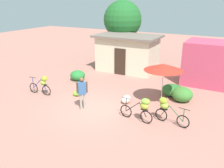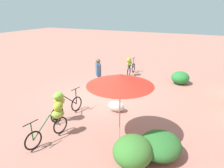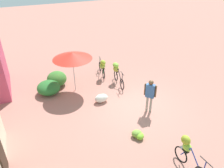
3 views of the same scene
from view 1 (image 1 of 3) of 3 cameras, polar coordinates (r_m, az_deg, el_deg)
name	(u,v)px [view 1 (image 1 of 3)]	position (r m, az deg, el deg)	size (l,w,h in m)	color
ground_plane	(94,109)	(12.64, -4.25, -5.90)	(60.00, 60.00, 0.00)	#AC7163
building_low	(127,53)	(19.01, 3.70, 7.44)	(4.92, 3.10, 2.81)	beige
shop_pink	(210,63)	(17.21, 22.34, 4.67)	(3.20, 2.80, 2.85)	#C44360
tree_behind_building	(123,20)	(21.57, 2.55, 15.06)	(3.31, 3.31, 5.38)	brown
hedge_bush_front_left	(78,75)	(17.00, -8.20, 2.05)	(1.05, 1.00, 0.71)	#287C34
hedge_bush_front_right	(173,90)	(14.61, 14.29, -1.42)	(1.32, 1.24, 0.68)	#2B6E2E
hedge_bush_mid	(182,94)	(13.91, 16.42, -2.38)	(1.15, 1.10, 0.83)	#3B7E31
market_umbrella	(164,67)	(12.85, 12.21, 3.96)	(2.07, 2.07, 2.24)	beige
bicycle_leftmost	(42,84)	(14.75, -16.34, 0.04)	(1.61, 0.32, 1.21)	black
bicycle_near_pile	(142,107)	(11.14, 7.09, -5.52)	(1.72, 0.48, 1.20)	black
bicycle_center_loaded	(167,108)	(11.31, 12.89, -5.65)	(1.66, 0.54, 1.19)	black
banana_pile_on_ground	(77,93)	(14.33, -8.26, -2.25)	(0.64, 0.57, 0.30)	#7ABF2C
produce_sack	(126,99)	(13.22, 3.43, -3.65)	(0.70, 0.44, 0.44)	silver
person_vendor	(82,90)	(12.26, -7.14, -1.42)	(0.45, 0.42, 1.73)	gray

